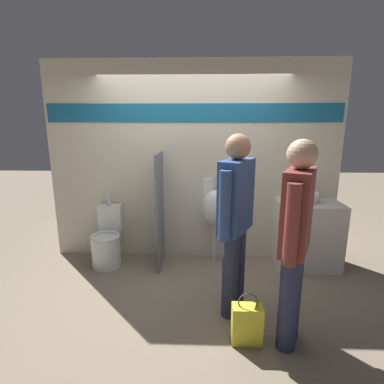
{
  "coord_description": "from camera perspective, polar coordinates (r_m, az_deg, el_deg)",
  "views": [
    {
      "loc": [
        0.13,
        -3.48,
        1.92
      ],
      "look_at": [
        0.0,
        0.17,
        1.05
      ],
      "focal_mm": 28.0,
      "sensor_mm": 36.0,
      "label": 1
    }
  ],
  "objects": [
    {
      "name": "shopping_bag",
      "position": [
        2.91,
        10.42,
        -23.45
      ],
      "size": [
        0.27,
        0.15,
        0.48
      ],
      "color": "yellow",
      "rests_on": "ground_plane"
    },
    {
      "name": "cell_phone",
      "position": [
        3.99,
        18.83,
        -2.22
      ],
      "size": [
        0.07,
        0.14,
        0.01
      ],
      "color": "#B7B7BC",
      "rests_on": "sink_counter"
    },
    {
      "name": "person_in_vest",
      "position": [
        2.93,
        8.28,
        -5.05
      ],
      "size": [
        0.39,
        0.57,
        1.81
      ],
      "rotation": [
        0.0,
        0.0,
        1.09
      ],
      "color": "#282D4C",
      "rests_on": "ground_plane"
    },
    {
      "name": "ground_plane",
      "position": [
        3.97,
        -0.09,
        -15.49
      ],
      "size": [
        16.0,
        16.0,
        0.0
      ],
      "primitive_type": "plane",
      "color": "gray"
    },
    {
      "name": "urinal_near_counter",
      "position": [
        4.09,
        4.34,
        -2.97
      ],
      "size": [
        0.34,
        0.26,
        1.18
      ],
      "color": "silver",
      "rests_on": "ground_plane"
    },
    {
      "name": "person_with_lanyard",
      "position": [
        2.63,
        19.06,
        -8.17
      ],
      "size": [
        0.37,
        0.58,
        1.79
      ],
      "rotation": [
        0.0,
        0.0,
        1.14
      ],
      "color": "#282D4C",
      "rests_on": "ground_plane"
    },
    {
      "name": "display_wall",
      "position": [
        4.12,
        0.22,
        5.61
      ],
      "size": [
        3.96,
        0.07,
        2.7
      ],
      "color": "beige",
      "rests_on": "ground_plane"
    },
    {
      "name": "divider_near_counter",
      "position": [
        3.98,
        -6.11,
        -3.54
      ],
      "size": [
        0.03,
        0.56,
        1.53
      ],
      "color": "slate",
      "rests_on": "ground_plane"
    },
    {
      "name": "sink_counter",
      "position": [
        4.3,
        21.1,
        -7.63
      ],
      "size": [
        0.81,
        0.52,
        0.89
      ],
      "color": "silver",
      "rests_on": "ground_plane"
    },
    {
      "name": "toilet",
      "position": [
        4.27,
        -15.85,
        -9.25
      ],
      "size": [
        0.4,
        0.56,
        0.93
      ],
      "color": "white",
      "rests_on": "ground_plane"
    },
    {
      "name": "sink_basin",
      "position": [
        4.18,
        20.8,
        -0.86
      ],
      "size": [
        0.32,
        0.32,
        0.27
      ],
      "color": "white",
      "rests_on": "sink_counter"
    }
  ]
}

